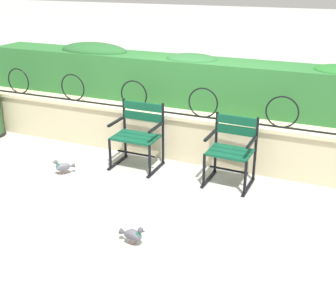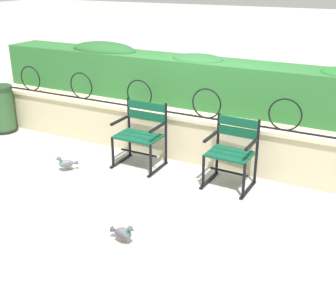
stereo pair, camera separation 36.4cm
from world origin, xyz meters
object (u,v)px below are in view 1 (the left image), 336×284
park_chair_left (138,133)px  pigeon_far_side (133,235)px  park_chair_right (232,149)px  pigeon_near_chairs (63,166)px

park_chair_left → pigeon_far_side: (0.79, -1.70, -0.36)m
park_chair_left → pigeon_far_side: size_ratio=3.05×
park_chair_right → park_chair_left: bearing=179.9°
park_chair_left → park_chair_right: bearing=-0.1°
park_chair_right → pigeon_far_side: (-0.52, -1.70, -0.35)m
pigeon_near_chairs → park_chair_right: bearing=17.3°
park_chair_right → pigeon_near_chairs: 2.23m
park_chair_right → pigeon_far_side: park_chair_right is taller
pigeon_near_chairs → park_chair_left: bearing=39.7°
park_chair_left → pigeon_near_chairs: park_chair_left is taller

